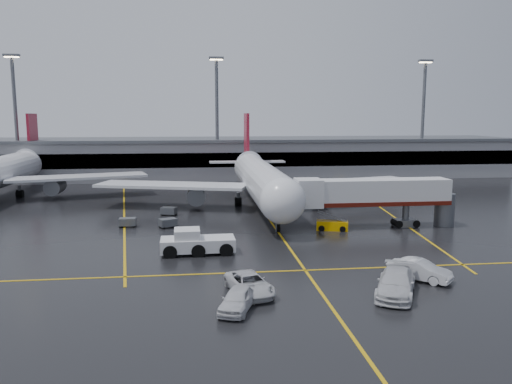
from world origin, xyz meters
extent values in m
plane|color=black|center=(0.00, 0.00, 0.00)|extent=(220.00, 220.00, 0.00)
cube|color=gold|center=(0.00, 0.00, 0.01)|extent=(0.25, 90.00, 0.02)
cube|color=gold|center=(0.00, -22.00, 0.01)|extent=(60.00, 0.25, 0.02)
cube|color=gold|center=(-20.00, 10.00, 0.01)|extent=(9.99, 69.35, 0.02)
cube|color=gold|center=(18.00, 10.00, 0.01)|extent=(7.57, 69.64, 0.02)
cube|color=gray|center=(0.00, 48.00, 4.00)|extent=(120.00, 18.00, 8.00)
cube|color=black|center=(0.00, 39.20, 4.50)|extent=(120.00, 0.40, 3.00)
cube|color=#595B60|center=(0.00, 48.00, 8.30)|extent=(122.00, 19.00, 0.60)
cylinder|color=#595B60|center=(-45.00, 42.00, 12.50)|extent=(0.70, 0.70, 25.00)
cube|color=#595B60|center=(-45.00, 42.00, 25.20)|extent=(3.00, 1.20, 0.50)
cube|color=#FFE5B2|center=(-45.00, 42.00, 24.90)|extent=(2.60, 0.90, 0.20)
cylinder|color=#595B60|center=(-5.00, 42.00, 12.50)|extent=(0.70, 0.70, 25.00)
cube|color=#595B60|center=(-5.00, 42.00, 25.20)|extent=(3.00, 1.20, 0.50)
cube|color=#FFE5B2|center=(-5.00, 42.00, 24.90)|extent=(2.60, 0.90, 0.20)
cylinder|color=#595B60|center=(40.00, 42.00, 12.50)|extent=(0.70, 0.70, 25.00)
cube|color=#595B60|center=(40.00, 42.00, 25.20)|extent=(3.00, 1.20, 0.50)
cube|color=#FFE5B2|center=(40.00, 42.00, 24.90)|extent=(2.60, 0.90, 0.20)
cylinder|color=silver|center=(0.00, 8.00, 4.20)|extent=(5.20, 36.00, 5.20)
sphere|color=silver|center=(0.00, -10.00, 4.20)|extent=(5.20, 5.20, 5.20)
cone|color=silver|center=(0.00, 29.00, 4.80)|extent=(4.94, 8.00, 4.94)
cube|color=maroon|center=(0.00, 30.00, 9.70)|extent=(0.50, 5.50, 8.50)
cube|color=silver|center=(0.00, 29.00, 5.00)|extent=(14.00, 3.00, 0.25)
cube|color=silver|center=(-13.00, 10.00, 3.40)|extent=(22.80, 11.83, 0.40)
cube|color=silver|center=(13.00, 10.00, 3.40)|extent=(22.80, 11.83, 0.40)
cylinder|color=#595B60|center=(-9.50, 9.00, 2.00)|extent=(2.60, 4.50, 2.60)
cylinder|color=#595B60|center=(9.50, 9.00, 2.00)|extent=(2.60, 4.50, 2.60)
cylinder|color=#595B60|center=(0.00, -7.00, 1.00)|extent=(0.56, 0.56, 2.00)
cylinder|color=#595B60|center=(-3.20, 11.00, 1.00)|extent=(0.56, 0.56, 2.00)
cylinder|color=#595B60|center=(3.20, 11.00, 1.00)|extent=(0.56, 0.56, 2.00)
cylinder|color=black|center=(0.00, -7.00, 0.45)|extent=(0.40, 1.10, 1.10)
cylinder|color=black|center=(-3.20, 11.00, 0.55)|extent=(1.00, 1.40, 1.40)
cylinder|color=black|center=(3.20, 11.00, 0.55)|extent=(1.00, 1.40, 1.40)
cone|color=silver|center=(-42.00, 41.00, 4.80)|extent=(4.94, 8.00, 4.94)
cube|color=maroon|center=(-42.00, 42.00, 9.70)|extent=(0.50, 5.50, 8.50)
cube|color=silver|center=(-42.00, 41.00, 5.00)|extent=(14.00, 3.00, 0.25)
cube|color=silver|center=(-29.00, 22.00, 3.40)|extent=(22.80, 11.83, 0.40)
cylinder|color=#595B60|center=(-32.50, 21.00, 2.00)|extent=(2.60, 4.50, 2.60)
cylinder|color=#595B60|center=(-38.80, 23.00, 1.00)|extent=(0.56, 0.56, 2.00)
cylinder|color=black|center=(-38.80, 23.00, 0.55)|extent=(1.00, 1.40, 1.40)
cube|color=silver|center=(12.00, -6.00, 4.40)|extent=(18.00, 3.20, 3.00)
cube|color=#4E1008|center=(12.00, -6.00, 3.10)|extent=(18.00, 3.30, 0.50)
cube|color=silver|center=(3.80, -6.00, 4.40)|extent=(3.00, 3.40, 3.30)
cylinder|color=#595B60|center=(16.00, -6.00, 1.50)|extent=(0.80, 0.80, 3.00)
cube|color=#595B60|center=(16.00, -6.00, 0.45)|extent=(2.60, 1.60, 0.90)
cylinder|color=#595B60|center=(21.00, -6.00, 2.00)|extent=(2.40, 2.40, 4.00)
cylinder|color=black|center=(14.90, -6.00, 0.45)|extent=(0.90, 1.80, 0.90)
cylinder|color=black|center=(17.10, -6.00, 0.45)|extent=(0.90, 1.80, 0.90)
cube|color=silver|center=(-9.35, -15.30, 0.93)|extent=(7.31, 3.10, 1.24)
cube|color=silver|center=(-10.38, -15.33, 1.96)|extent=(2.55, 2.55, 1.03)
cube|color=black|center=(-10.38, -15.33, 1.96)|extent=(2.30, 2.30, 0.93)
cylinder|color=black|center=(-12.04, -15.37, 0.57)|extent=(1.43, 3.14, 1.34)
cylinder|color=black|center=(-9.35, -15.30, 0.57)|extent=(1.43, 3.14, 1.34)
cylinder|color=black|center=(-6.66, -15.22, 0.57)|extent=(1.43, 3.14, 1.34)
cube|color=#DF9D03|center=(6.55, -6.88, 0.56)|extent=(3.96, 2.46, 1.12)
cube|color=#595B60|center=(6.55, -6.88, 1.64)|extent=(3.66, 1.83, 1.28)
cylinder|color=black|center=(5.37, -6.55, 0.31)|extent=(1.15, 1.87, 0.72)
cylinder|color=black|center=(7.74, -7.21, 0.31)|extent=(1.15, 1.87, 0.72)
imported|color=silver|center=(-5.47, -27.21, 0.77)|extent=(3.93, 6.04, 1.55)
imported|color=silver|center=(5.49, -28.82, 0.94)|extent=(5.27, 7.00, 1.89)
imported|color=silver|center=(8.80, -25.63, 0.85)|extent=(4.93, 4.88, 1.69)
imported|color=silver|center=(-6.65, -30.40, 0.80)|extent=(3.41, 5.05, 1.60)
cube|color=#595B60|center=(-12.93, -3.22, 0.65)|extent=(2.36, 2.03, 0.90)
cylinder|color=black|center=(-13.44, -4.02, 0.18)|extent=(0.40, 0.20, 0.40)
cylinder|color=black|center=(-12.00, -3.33, 0.18)|extent=(0.40, 0.20, 0.40)
cylinder|color=black|center=(-13.87, -3.11, 0.18)|extent=(0.40, 0.20, 0.40)
cylinder|color=black|center=(-12.42, -2.43, 0.18)|extent=(0.40, 0.20, 0.40)
cube|color=#595B60|center=(-17.86, -2.26, 0.65)|extent=(2.01, 1.32, 0.90)
cylinder|color=black|center=(-18.65, -2.77, 0.18)|extent=(0.40, 0.20, 0.40)
cylinder|color=black|center=(-17.05, -2.75, 0.18)|extent=(0.40, 0.20, 0.40)
cylinder|color=black|center=(-18.66, -1.77, 0.18)|extent=(0.40, 0.20, 0.40)
cylinder|color=black|center=(-17.06, -1.75, 0.18)|extent=(0.40, 0.20, 0.40)
cube|color=#595B60|center=(-13.24, 4.54, 0.65)|extent=(2.30, 1.85, 0.90)
cylinder|color=black|center=(-14.16, 4.31, 0.18)|extent=(0.40, 0.20, 0.40)
cylinder|color=black|center=(-12.63, 3.82, 0.18)|extent=(0.40, 0.20, 0.40)
cylinder|color=black|center=(-13.85, 5.26, 0.18)|extent=(0.40, 0.20, 0.40)
cylinder|color=black|center=(-12.33, 4.77, 0.18)|extent=(0.40, 0.20, 0.40)
camera|label=1|loc=(-9.28, -63.67, 13.41)|focal=35.16mm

